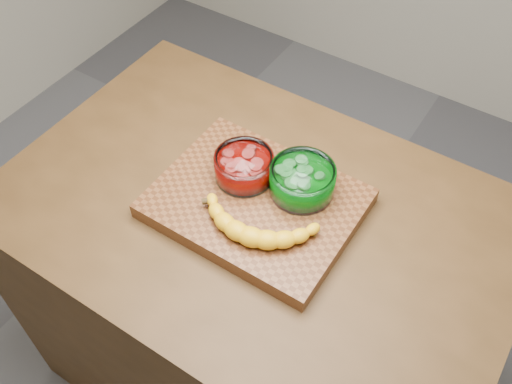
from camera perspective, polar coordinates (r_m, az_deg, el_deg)
The scene contains 6 objects.
ground at distance 2.10m, azimuth 0.00°, elevation -17.14°, with size 3.50×3.50×0.00m, color #59595E.
counter at distance 1.70m, azimuth 0.00°, elevation -11.18°, with size 1.20×0.80×0.90m, color #4B3016.
cutting_board at distance 1.31m, azimuth 0.00°, elevation -1.13°, with size 0.45×0.35×0.04m, color brown.
bowl_red at distance 1.31m, azimuth -1.20°, elevation 2.54°, with size 0.14×0.14×0.06m.
bowl_green at distance 1.28m, azimuth 4.65°, elevation 1.15°, with size 0.15×0.15×0.07m.
banana at distance 1.22m, azimuth 0.04°, elevation -2.87°, with size 0.29×0.16×0.04m, color yellow, non-canonical shape.
Camera 1 is at (0.45, -0.69, 1.93)m, focal length 40.00 mm.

